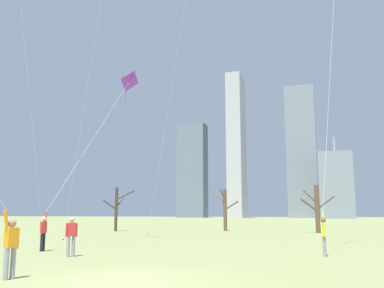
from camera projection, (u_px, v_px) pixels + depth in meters
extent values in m
plane|color=#848E56|center=(123.00, 282.00, 11.15)|extent=(400.00, 400.00, 0.00)
cylinder|color=gray|center=(13.00, 263.00, 11.65)|extent=(0.14, 0.14, 0.85)
cylinder|color=gray|center=(6.00, 264.00, 11.45)|extent=(0.14, 0.14, 0.85)
cube|color=orange|center=(11.00, 238.00, 11.66)|extent=(0.26, 0.37, 0.54)
sphere|color=#9E7051|center=(12.00, 223.00, 11.73)|extent=(0.22, 0.22, 0.22)
cylinder|color=orange|center=(18.00, 238.00, 11.84)|extent=(0.09, 0.09, 0.55)
cylinder|color=orange|center=(6.00, 220.00, 11.56)|extent=(0.12, 0.21, 0.56)
cylinder|color=gray|center=(325.00, 246.00, 17.49)|extent=(0.14, 0.14, 0.85)
cylinder|color=gray|center=(325.00, 246.00, 17.70)|extent=(0.14, 0.14, 0.85)
cube|color=yellow|center=(324.00, 229.00, 17.71)|extent=(0.21, 0.34, 0.54)
sphere|color=brown|center=(323.00, 220.00, 17.77)|extent=(0.22, 0.22, 0.22)
cylinder|color=yellow|center=(324.00, 230.00, 17.51)|extent=(0.09, 0.09, 0.55)
cylinder|color=yellow|center=(323.00, 218.00, 17.99)|extent=(0.09, 0.20, 0.56)
cylinder|color=teal|center=(332.00, 2.00, 23.50)|extent=(0.02, 0.02, 1.74)
cylinder|color=silver|center=(330.00, 80.00, 20.80)|extent=(1.23, 4.09, 12.86)
cylinder|color=black|center=(42.00, 242.00, 20.00)|extent=(0.14, 0.14, 0.85)
cylinder|color=black|center=(44.00, 242.00, 20.22)|extent=(0.14, 0.14, 0.85)
cube|color=red|center=(43.00, 227.00, 20.22)|extent=(0.27, 0.38, 0.54)
sphere|color=beige|center=(44.00, 219.00, 20.28)|extent=(0.22, 0.22, 0.22)
cylinder|color=red|center=(42.00, 228.00, 20.01)|extent=(0.09, 0.09, 0.55)
cylinder|color=red|center=(46.00, 217.00, 20.50)|extent=(0.13, 0.22, 0.56)
cube|color=purple|center=(130.00, 81.00, 29.98)|extent=(0.67, 1.51, 1.52)
cylinder|color=black|center=(130.00, 81.00, 29.98)|extent=(0.55, 0.02, 0.94)
cylinder|color=purple|center=(125.00, 104.00, 29.81)|extent=(0.02, 0.02, 2.25)
cylinder|color=silver|center=(96.00, 134.00, 25.26)|extent=(0.11, 8.49, 9.24)
cylinder|color=gray|center=(73.00, 246.00, 17.63)|extent=(0.14, 0.14, 0.85)
cylinder|color=gray|center=(68.00, 246.00, 17.50)|extent=(0.14, 0.14, 0.85)
cube|color=red|center=(72.00, 229.00, 17.68)|extent=(0.36, 0.39, 0.54)
sphere|color=tan|center=(72.00, 220.00, 17.74)|extent=(0.22, 0.22, 0.22)
cylinder|color=red|center=(76.00, 230.00, 17.79)|extent=(0.09, 0.09, 0.55)
cylinder|color=red|center=(67.00, 230.00, 17.55)|extent=(0.09, 0.09, 0.55)
cylinder|color=silver|center=(93.00, 49.00, 31.54)|extent=(1.81, 2.71, 27.70)
cylinder|color=#3F3833|center=(63.00, 240.00, 28.29)|extent=(0.10, 0.10, 0.08)
cylinder|color=silver|center=(174.00, 73.00, 39.41)|extent=(3.17, 3.55, 29.31)
cylinder|color=#3F3833|center=(148.00, 234.00, 35.85)|extent=(0.10, 0.10, 0.08)
cylinder|color=silver|center=(29.00, 97.00, 35.09)|extent=(3.06, 1.42, 22.64)
cylinder|color=#3F3833|center=(43.00, 235.00, 33.46)|extent=(0.10, 0.10, 0.08)
cylinder|color=brown|center=(317.00, 209.00, 38.97)|extent=(0.42, 0.42, 4.38)
cylinder|color=brown|center=(309.00, 205.00, 38.99)|extent=(1.58, 0.75, 1.25)
cylinder|color=brown|center=(326.00, 203.00, 38.33)|extent=(1.68, 1.21, 1.21)
cylinder|color=brown|center=(310.00, 197.00, 39.29)|extent=(1.27, 0.24, 1.26)
cylinder|color=brown|center=(225.00, 210.00, 43.54)|extent=(0.36, 0.36, 4.23)
cylinder|color=brown|center=(220.00, 198.00, 44.17)|extent=(1.31, 0.69, 0.96)
cylinder|color=brown|center=(232.00, 205.00, 43.28)|extent=(1.53, 0.42, 0.93)
cylinder|color=brown|center=(222.00, 194.00, 43.39)|extent=(0.46, 1.12, 1.02)
cylinder|color=#423326|center=(116.00, 209.00, 42.65)|extent=(0.30, 0.30, 4.36)
cylinder|color=#423326|center=(110.00, 205.00, 42.29)|extent=(0.97, 1.31, 0.99)
cylinder|color=#423326|center=(120.00, 203.00, 43.52)|extent=(0.13, 1.67, 1.07)
cylinder|color=#423326|center=(125.00, 195.00, 42.61)|extent=(2.01, 0.18, 0.98)
cube|color=slate|center=(192.00, 170.00, 177.47)|extent=(11.53, 7.57, 39.14)
cube|color=#B2B2B7|center=(236.00, 145.00, 163.33)|extent=(5.64, 11.55, 55.64)
cube|color=gray|center=(301.00, 151.00, 163.74)|extent=(11.18, 6.56, 51.33)
cube|color=gray|center=(336.00, 185.00, 142.33)|extent=(10.85, 11.79, 22.13)
cylinder|color=#99999E|center=(334.00, 145.00, 144.57)|extent=(0.80, 0.80, 5.46)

